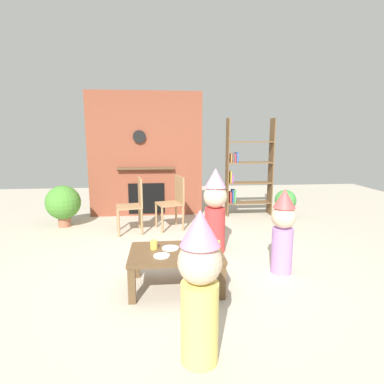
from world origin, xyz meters
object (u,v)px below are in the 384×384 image
object	(u,v)px
paper_cup_near_left	(217,246)
dining_chair_left	(135,202)
bookshelf	(246,172)
paper_cup_near_right	(194,255)
dining_chair_middle	(174,199)
paper_plate_rear	(170,248)
potted_plant_short	(63,203)
paper_cup_center	(154,245)
child_in_pink	(283,229)
coffee_table	(176,257)
child_with_cone_hat	(200,284)
paper_plate_front	(162,256)
birthday_cake_slice	(196,240)
potted_plant_tall	(285,203)
child_by_the_chairs	(215,208)

from	to	relation	value
paper_cup_near_left	dining_chair_left	bearing A→B (deg)	116.80
bookshelf	paper_cup_near_left	world-z (taller)	bookshelf
dining_chair_left	paper_cup_near_left	bearing A→B (deg)	106.72
paper_cup_near_right	dining_chair_middle	distance (m)	2.37
paper_plate_rear	potted_plant_short	size ratio (longest dim) A/B	0.24
bookshelf	paper_cup_center	distance (m)	3.34
paper_cup_center	child_in_pink	distance (m)	1.48
coffee_table	paper_cup_near_right	size ratio (longest dim) A/B	9.53
bookshelf	child_with_cone_hat	xyz separation A→B (m)	(-1.40, -4.01, -0.29)
paper_plate_front	child_with_cone_hat	size ratio (longest dim) A/B	0.15
birthday_cake_slice	dining_chair_middle	size ratio (longest dim) A/B	0.11
paper_plate_front	potted_plant_tall	world-z (taller)	potted_plant_tall
paper_cup_near_left	dining_chair_middle	xyz separation A→B (m)	(-0.35, 2.14, 0.06)
paper_plate_rear	paper_cup_center	bearing A→B (deg)	177.22
coffee_table	paper_cup_center	size ratio (longest dim) A/B	10.08
paper_plate_rear	dining_chair_middle	distance (m)	2.04
coffee_table	paper_plate_rear	distance (m)	0.12
birthday_cake_slice	potted_plant_short	xyz separation A→B (m)	(-2.08, 2.19, -0.02)
paper_plate_front	paper_plate_rear	distance (m)	0.22
paper_plate_rear	dining_chair_left	bearing A→B (deg)	105.66
paper_cup_near_right	child_in_pink	distance (m)	1.19
child_in_pink	dining_chair_middle	distance (m)	2.20
child_by_the_chairs	dining_chair_left	distance (m)	1.51
child_with_cone_hat	dining_chair_middle	size ratio (longest dim) A/B	1.23
coffee_table	potted_plant_short	bearing A→B (deg)	127.55
child_with_cone_hat	potted_plant_short	bearing A→B (deg)	23.25
paper_cup_near_right	child_with_cone_hat	xyz separation A→B (m)	(-0.05, -0.85, 0.14)
paper_plate_front	paper_cup_near_right	bearing A→B (deg)	-22.79
paper_cup_near_left	potted_plant_tall	bearing A→B (deg)	55.01
potted_plant_tall	coffee_table	bearing A→B (deg)	-131.47
paper_plate_front	potted_plant_tall	bearing A→B (deg)	48.10
paper_cup_center	potted_plant_tall	xyz separation A→B (m)	(2.39, 2.36, -0.12)
paper_cup_center	potted_plant_short	world-z (taller)	potted_plant_short
paper_cup_near_left	paper_plate_rear	size ratio (longest dim) A/B	0.61
bookshelf	potted_plant_tall	distance (m)	0.97
paper_cup_near_left	child_with_cone_hat	distance (m)	1.12
potted_plant_tall	potted_plant_short	size ratio (longest dim) A/B	0.79
child_with_cone_hat	potted_plant_short	world-z (taller)	child_with_cone_hat
paper_cup_near_right	dining_chair_middle	bearing A→B (deg)	92.22
paper_plate_front	child_in_pink	world-z (taller)	child_in_pink
paper_cup_center	child_with_cone_hat	world-z (taller)	child_with_cone_hat
paper_plate_rear	child_in_pink	distance (m)	1.31
child_in_pink	child_by_the_chairs	distance (m)	0.99
paper_cup_center	birthday_cake_slice	world-z (taller)	paper_cup_center
bookshelf	child_by_the_chairs	size ratio (longest dim) A/B	1.65
child_by_the_chairs	potted_plant_short	size ratio (longest dim) A/B	1.58
child_with_cone_hat	dining_chair_middle	distance (m)	3.21
paper_cup_near_left	birthday_cake_slice	distance (m)	0.31
paper_cup_near_left	paper_cup_near_right	bearing A→B (deg)	-139.72
paper_cup_near_left	child_with_cone_hat	world-z (taller)	child_with_cone_hat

